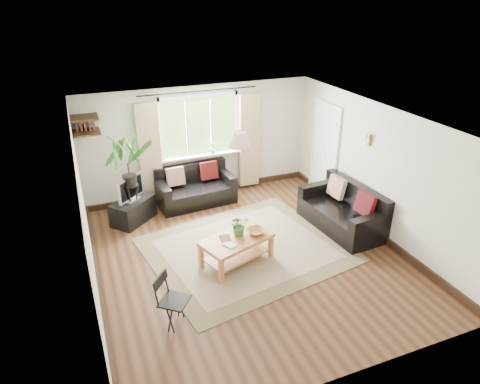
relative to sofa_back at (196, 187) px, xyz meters
name	(u,v)px	position (x,y,z in m)	size (l,w,h in m)	color
floor	(249,256)	(0.26, -2.29, -0.38)	(5.50, 5.50, 0.00)	#321C10
ceiling	(250,121)	(0.26, -2.29, 2.02)	(5.50, 5.50, 0.00)	white
wall_back	(200,142)	(0.26, 0.46, 0.82)	(5.00, 0.02, 2.40)	beige
wall_front	(349,298)	(0.26, -5.04, 0.82)	(5.00, 0.02, 2.40)	beige
wall_left	(86,222)	(-2.24, -2.29, 0.82)	(0.02, 5.50, 2.40)	beige
wall_right	(377,171)	(2.76, -2.29, 0.82)	(0.02, 5.50, 2.40)	beige
rug	(246,249)	(0.30, -2.08, -0.37)	(3.26, 2.79, 0.02)	#B9AA8F
window	(199,126)	(0.26, 0.42, 1.17)	(2.50, 0.16, 2.16)	white
door	(324,151)	(2.73, -0.59, 0.62)	(0.06, 0.96, 2.06)	silver
corner_shelf	(85,125)	(-1.99, 0.21, 1.51)	(0.50, 0.50, 0.34)	black
pendant_lamp	(240,136)	(0.26, -1.89, 1.67)	(0.36, 0.36, 0.54)	beige
wall_sconce	(367,138)	(2.69, -1.99, 1.36)	(0.12, 0.12, 0.28)	beige
sofa_back	(196,187)	(0.00, 0.00, 0.00)	(1.60, 0.80, 0.75)	black
sofa_right	(342,209)	(2.27, -2.05, 0.03)	(0.86, 1.71, 0.81)	black
coffee_table	(237,250)	(0.00, -2.38, -0.14)	(1.17, 0.64, 0.48)	olive
table_plant	(239,225)	(0.09, -2.29, 0.28)	(0.32, 0.28, 0.35)	#356127
bowl	(256,231)	(0.36, -2.37, 0.14)	(0.30, 0.30, 0.07)	olive
book_a	(226,247)	(-0.24, -2.58, 0.11)	(0.16, 0.22, 0.02)	white
book_b	(220,239)	(-0.26, -2.33, 0.11)	(0.16, 0.22, 0.02)	brown
tv_stand	(133,211)	(-1.37, -0.31, -0.15)	(0.86, 0.49, 0.46)	black
tv	(130,188)	(-1.37, -0.31, 0.34)	(0.66, 0.22, 0.51)	#A5A5AA
palm_stand	(130,181)	(-1.37, -0.34, 0.50)	(0.68, 0.68, 1.75)	black
folding_chair	(175,302)	(-1.30, -3.43, 0.01)	(0.40, 0.40, 0.77)	black
sill_plant	(213,148)	(0.51, 0.34, 0.69)	(0.14, 0.10, 0.27)	#2D6023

